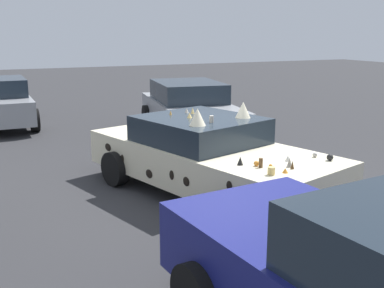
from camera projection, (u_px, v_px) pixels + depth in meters
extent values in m
plane|color=#2D2D30|center=(208.00, 193.00, 8.04)|extent=(60.00, 60.00, 0.00)
cube|color=beige|center=(208.00, 162.00, 7.90)|extent=(4.92, 3.07, 0.60)
cube|color=#1E2833|center=(200.00, 130.00, 7.94)|extent=(2.26, 2.16, 0.43)
cylinder|color=black|center=(312.00, 184.00, 7.53)|extent=(0.66, 0.39, 0.62)
cylinder|color=black|center=(229.00, 214.00, 6.32)|extent=(0.66, 0.39, 0.62)
cylinder|color=black|center=(195.00, 151.00, 9.61)|extent=(0.66, 0.39, 0.62)
cylinder|color=black|center=(115.00, 169.00, 8.40)|extent=(0.66, 0.39, 0.62)
ellipsoid|color=black|center=(229.00, 186.00, 6.25)|extent=(0.11, 0.05, 0.13)
ellipsoid|color=black|center=(301.00, 159.00, 7.59)|extent=(0.19, 0.07, 0.11)
ellipsoid|color=black|center=(313.00, 164.00, 7.43)|extent=(0.16, 0.06, 0.15)
ellipsoid|color=black|center=(172.00, 175.00, 7.18)|extent=(0.11, 0.05, 0.15)
ellipsoid|color=black|center=(122.00, 159.00, 8.19)|extent=(0.10, 0.05, 0.15)
ellipsoid|color=black|center=(324.00, 167.00, 7.28)|extent=(0.19, 0.07, 0.12)
ellipsoid|color=black|center=(186.00, 182.00, 6.93)|extent=(0.14, 0.06, 0.14)
ellipsoid|color=black|center=(216.00, 138.00, 9.04)|extent=(0.13, 0.06, 0.15)
ellipsoid|color=black|center=(183.00, 145.00, 9.84)|extent=(0.17, 0.07, 0.15)
ellipsoid|color=black|center=(149.00, 174.00, 7.64)|extent=(0.18, 0.07, 0.15)
ellipsoid|color=black|center=(108.00, 147.00, 8.51)|extent=(0.19, 0.07, 0.14)
cylinder|color=#51381E|center=(261.00, 163.00, 6.48)|extent=(0.07, 0.07, 0.13)
cone|color=orange|center=(285.00, 171.00, 6.23)|extent=(0.09, 0.09, 0.06)
sphere|color=black|center=(330.00, 157.00, 6.82)|extent=(0.10, 0.10, 0.10)
cylinder|color=tan|center=(271.00, 171.00, 6.15)|extent=(0.10, 0.10, 0.10)
sphere|color=orange|center=(271.00, 166.00, 6.48)|extent=(0.05, 0.05, 0.05)
cone|color=silver|center=(288.00, 158.00, 6.80)|extent=(0.12, 0.12, 0.09)
cone|color=#51381E|center=(292.00, 165.00, 6.41)|extent=(0.07, 0.07, 0.12)
sphere|color=orange|center=(256.00, 163.00, 6.55)|extent=(0.08, 0.08, 0.08)
cone|color=gray|center=(290.00, 162.00, 6.50)|extent=(0.11, 0.11, 0.13)
sphere|color=gray|center=(315.00, 155.00, 7.01)|extent=(0.07, 0.07, 0.07)
cone|color=black|center=(240.00, 161.00, 6.60)|extent=(0.11, 0.11, 0.12)
cone|color=tan|center=(193.00, 110.00, 8.23)|extent=(0.09, 0.09, 0.11)
cone|color=#A87A38|center=(171.00, 113.00, 8.10)|extent=(0.06, 0.06, 0.08)
cone|color=gray|center=(187.00, 110.00, 8.30)|extent=(0.09, 0.09, 0.08)
cylinder|color=gray|center=(211.00, 119.00, 7.42)|extent=(0.09, 0.09, 0.11)
cone|color=tan|center=(190.00, 115.00, 7.81)|extent=(0.12, 0.12, 0.09)
cone|color=beige|center=(243.00, 110.00, 7.81)|extent=(0.25, 0.25, 0.27)
cone|color=beige|center=(197.00, 117.00, 7.16)|extent=(0.25, 0.25, 0.27)
cylinder|color=black|center=(335.00, 252.00, 5.18)|extent=(0.67, 0.29, 0.65)
cube|color=gray|center=(191.00, 113.00, 12.62)|extent=(4.80, 2.47, 0.61)
cube|color=#1E2833|center=(188.00, 91.00, 12.74)|extent=(2.45, 1.97, 0.51)
cylinder|color=black|center=(242.00, 131.00, 11.60)|extent=(0.63, 0.31, 0.60)
cylinder|color=black|center=(169.00, 135.00, 11.11)|extent=(0.63, 0.31, 0.60)
cylinder|color=black|center=(207.00, 112.00, 14.26)|extent=(0.63, 0.31, 0.60)
cylinder|color=black|center=(147.00, 115.00, 13.76)|extent=(0.63, 0.31, 0.60)
cylinder|color=black|center=(26.00, 107.00, 15.16)|extent=(0.64, 0.22, 0.64)
cylinder|color=black|center=(35.00, 120.00, 12.92)|extent=(0.64, 0.22, 0.64)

